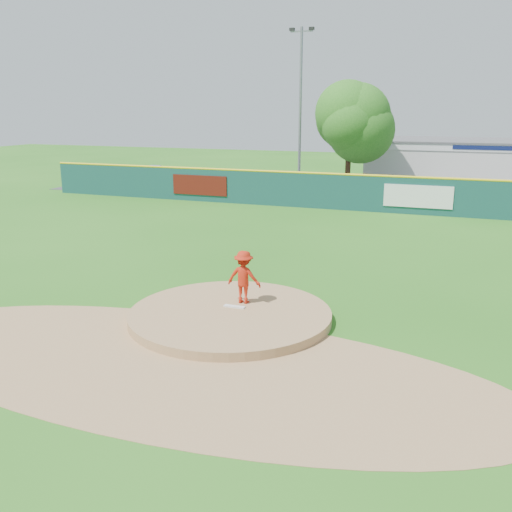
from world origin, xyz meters
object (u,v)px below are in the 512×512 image
at_px(pitcher, 244,277).
at_px(deciduous_tree, 350,124).
at_px(pool_building_grp, 474,162).
at_px(playground_slide, 153,175).
at_px(van, 313,185).
at_px(light_pole_left, 300,101).

xyz_separation_m(pitcher, deciduous_tree, (-2.09, 24.22, 3.55)).
distance_m(pool_building_grp, playground_slide, 23.95).
height_order(pitcher, pool_building_grp, pool_building_grp).
relative_size(van, light_pole_left, 0.47).
xyz_separation_m(van, pool_building_grp, (9.65, 9.67, 0.92)).
bearing_deg(pool_building_grp, deciduous_tree, -138.84).
relative_size(pitcher, light_pole_left, 0.14).
height_order(deciduous_tree, light_pole_left, light_pole_left).
distance_m(pitcher, deciduous_tree, 24.57).
bearing_deg(van, pitcher, -165.40).
bearing_deg(playground_slide, van, -8.51).
xyz_separation_m(van, deciduous_tree, (1.65, 2.68, 3.81)).
xyz_separation_m(van, playground_slide, (-13.00, 1.95, -0.06)).
bearing_deg(playground_slide, pitcher, -54.52).
bearing_deg(pool_building_grp, light_pole_left, -157.40).
distance_m(pool_building_grp, light_pole_left, 13.72).
height_order(playground_slide, light_pole_left, light_pole_left).
relative_size(pitcher, van, 0.29).
xyz_separation_m(pool_building_grp, light_pole_left, (-12.00, -4.99, 4.39)).
relative_size(pitcher, pool_building_grp, 0.10).
height_order(pool_building_grp, playground_slide, pool_building_grp).
height_order(pitcher, light_pole_left, light_pole_left).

